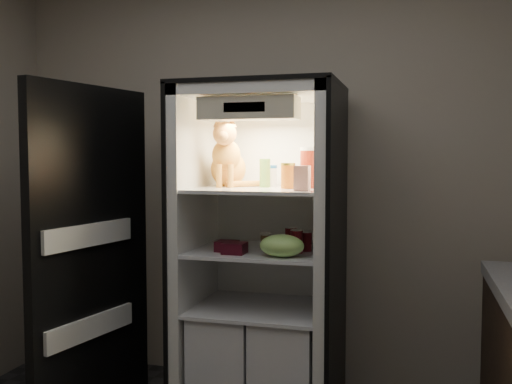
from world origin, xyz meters
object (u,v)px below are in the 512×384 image
(soda_can_b, at_px, (307,241))
(mayo_tub, at_px, (269,176))
(refrigerator, at_px, (262,273))
(pepper_jar, at_px, (312,168))
(condiment_jar, at_px, (266,241))
(soda_can_c, at_px, (297,241))
(tabby_cat, at_px, (228,161))
(grape_bag, at_px, (282,246))
(soda_can_a, at_px, (291,238))
(parmesan_shaker, at_px, (265,173))
(cream_carton, at_px, (302,178))
(salsa_jar, at_px, (288,176))
(berry_box_left, at_px, (227,246))
(berry_box_right, at_px, (235,248))

(soda_can_b, bearing_deg, mayo_tub, 148.14)
(refrigerator, xyz_separation_m, soda_can_b, (0.27, -0.05, 0.20))
(pepper_jar, height_order, condiment_jar, pepper_jar)
(refrigerator, height_order, soda_can_c, refrigerator)
(soda_can_b, bearing_deg, condiment_jar, 175.54)
(refrigerator, xyz_separation_m, mayo_tub, (0.01, 0.11, 0.56))
(refrigerator, height_order, mayo_tub, refrigerator)
(tabby_cat, distance_m, pepper_jar, 0.50)
(soda_can_b, distance_m, soda_can_c, 0.08)
(soda_can_c, height_order, grape_bag, soda_can_c)
(tabby_cat, bearing_deg, soda_can_b, -20.72)
(refrigerator, bearing_deg, soda_can_a, -0.26)
(parmesan_shaker, bearing_deg, pepper_jar, 5.21)
(tabby_cat, xyz_separation_m, cream_carton, (0.50, -0.28, -0.09))
(salsa_jar, relative_size, soda_can_a, 1.14)
(pepper_jar, bearing_deg, tabby_cat, -179.81)
(salsa_jar, distance_m, berry_box_left, 0.52)
(mayo_tub, distance_m, soda_can_b, 0.47)
(berry_box_left, bearing_deg, salsa_jar, 16.12)
(soda_can_a, distance_m, soda_can_b, 0.11)
(berry_box_left, distance_m, berry_box_right, 0.09)
(condiment_jar, relative_size, berry_box_right, 0.74)
(tabby_cat, bearing_deg, pepper_jar, -11.11)
(berry_box_left, bearing_deg, berry_box_right, -44.22)
(tabby_cat, height_order, condiment_jar, tabby_cat)
(grape_bag, bearing_deg, soda_can_c, 70.89)
(parmesan_shaker, distance_m, pepper_jar, 0.27)
(pepper_jar, bearing_deg, berry_box_left, -155.37)
(refrigerator, bearing_deg, condiment_jar, -47.25)
(refrigerator, xyz_separation_m, parmesan_shaker, (0.01, 0.01, 0.58))
(grape_bag, bearing_deg, berry_box_left, 164.51)
(cream_carton, relative_size, berry_box_left, 1.13)
(pepper_jar, xyz_separation_m, soda_can_c, (-0.05, -0.15, -0.40))
(parmesan_shaker, bearing_deg, grape_bag, -58.78)
(mayo_tub, distance_m, condiment_jar, 0.39)
(pepper_jar, relative_size, soda_can_c, 1.79)
(salsa_jar, xyz_separation_m, cream_carton, (0.11, -0.17, -0.01))
(soda_can_c, height_order, condiment_jar, soda_can_c)
(parmesan_shaker, height_order, soda_can_b, parmesan_shaker)
(refrigerator, height_order, tabby_cat, refrigerator)
(parmesan_shaker, height_order, cream_carton, parmesan_shaker)
(salsa_jar, bearing_deg, soda_can_b, 13.63)
(refrigerator, relative_size, cream_carton, 14.39)
(refrigerator, height_order, salsa_jar, refrigerator)
(soda_can_c, xyz_separation_m, berry_box_left, (-0.39, -0.05, -0.03))
(soda_can_c, bearing_deg, condiment_jar, 156.28)
(berry_box_left, bearing_deg, condiment_jar, 36.02)
(tabby_cat, bearing_deg, mayo_tub, 6.80)
(mayo_tub, height_order, berry_box_right, mayo_tub)
(pepper_jar, relative_size, grape_bag, 0.96)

